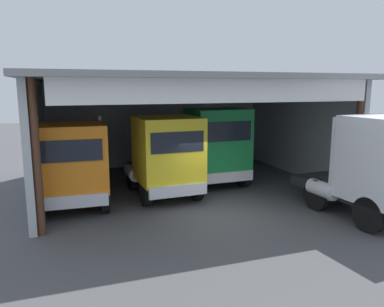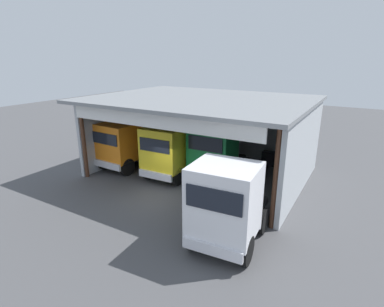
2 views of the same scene
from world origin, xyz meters
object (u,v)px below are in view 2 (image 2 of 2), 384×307
Objects in this scene: truck_green_right_bay at (214,152)px; oil_drum at (294,161)px; truck_white_yard_outside at (226,204)px; truck_yellow_center_bay at (169,151)px; tool_cart at (269,158)px; truck_orange_center_left_bay at (121,145)px.

truck_green_right_bay is 4.95× the size of oil_drum.
oil_drum is (0.36, 10.81, -1.41)m from truck_white_yard_outside.
tool_cart is at bearing -132.88° from truck_yellow_center_bay.
truck_white_yard_outside is 10.91m from oil_drum.
truck_white_yard_outside is 5.39× the size of oil_drum.
truck_orange_center_left_bay is at bearing -148.66° from oil_drum.
oil_drum is (3.86, 4.81, -1.40)m from truck_green_right_bay.
truck_green_right_bay reaches higher than truck_yellow_center_bay.
truck_orange_center_left_bay is 4.61× the size of tool_cart.
tool_cart is (4.78, 5.58, -1.29)m from truck_yellow_center_bay.
truck_orange_center_left_bay is 10.42m from tool_cart.
tool_cart is (2.13, 4.50, -1.37)m from truck_green_right_bay.
truck_orange_center_left_bay is 3.73m from truck_yellow_center_bay.
truck_yellow_center_bay reaches higher than oil_drum.
truck_orange_center_left_bay reaches higher than truck_yellow_center_bay.
truck_green_right_bay reaches higher than tool_cart.
truck_white_yard_outside is at bearing -82.57° from tool_cart.
truck_orange_center_left_bay reaches higher than oil_drum.
truck_yellow_center_bay is 8.88m from oil_drum.
truck_yellow_center_bay is 7.46m from tool_cart.
truck_orange_center_left_bay is 0.99× the size of truck_green_right_bay.
truck_white_yard_outside is at bearing 118.74° from truck_green_right_bay.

